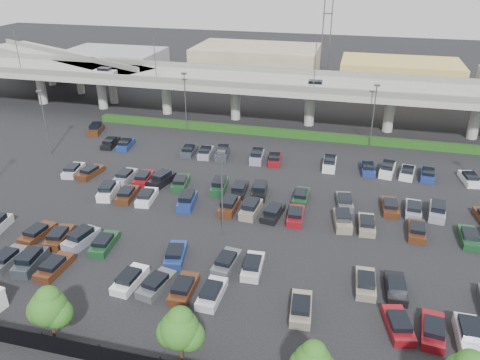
% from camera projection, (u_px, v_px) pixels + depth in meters
% --- Properties ---
extents(ground, '(280.00, 280.00, 0.00)m').
position_uv_depth(ground, '(240.00, 202.00, 59.92)').
color(ground, black).
extents(overpass, '(150.00, 13.00, 15.80)m').
position_uv_depth(overpass, '(282.00, 86.00, 84.74)').
color(overpass, gray).
rests_on(overpass, ground).
extents(on_ramp, '(50.93, 30.13, 8.80)m').
position_uv_depth(on_ramp, '(64.00, 60.00, 105.90)').
color(on_ramp, gray).
rests_on(on_ramp, ground).
extents(hedge, '(66.00, 1.60, 1.10)m').
position_uv_depth(hedge, '(275.00, 132.00, 81.45)').
color(hedge, '#153710').
rests_on(hedge, ground).
extents(tree_row, '(65.07, 3.66, 5.94)m').
position_uv_depth(tree_row, '(163.00, 327.00, 35.11)').
color(tree_row, '#332316').
rests_on(tree_row, ground).
extents(parked_cars, '(63.16, 41.70, 1.67)m').
position_uv_depth(parked_cars, '(243.00, 212.00, 56.37)').
color(parked_cars, navy).
rests_on(parked_cars, ground).
extents(light_poles, '(66.90, 48.38, 10.30)m').
position_uv_depth(light_poles, '(213.00, 148.00, 59.83)').
color(light_poles, '#4E4E53').
rests_on(light_poles, ground).
extents(distant_buildings, '(138.00, 24.00, 9.00)m').
position_uv_depth(distant_buildings, '(356.00, 71.00, 109.38)').
color(distant_buildings, gray).
rests_on(distant_buildings, ground).
extents(comm_tower, '(2.40, 2.40, 30.00)m').
position_uv_depth(comm_tower, '(328.00, 11.00, 116.64)').
color(comm_tower, '#4E4E53').
rests_on(comm_tower, ground).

